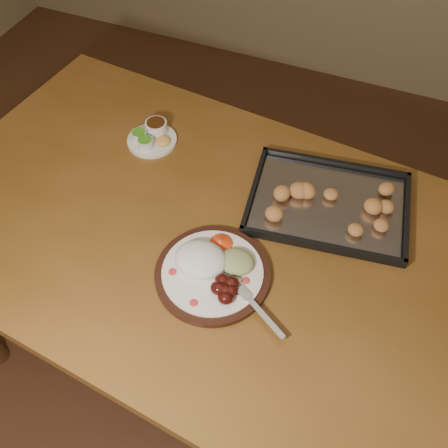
% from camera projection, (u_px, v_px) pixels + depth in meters
% --- Properties ---
extents(ground, '(4.00, 4.00, 0.00)m').
position_uv_depth(ground, '(182.00, 395.00, 1.73)').
color(ground, '#512E1B').
rests_on(ground, ground).
extents(dining_table, '(1.59, 1.06, 0.75)m').
position_uv_depth(dining_table, '(208.00, 251.00, 1.31)').
color(dining_table, brown).
rests_on(dining_table, ground).
extents(dinner_plate, '(0.34, 0.27, 0.06)m').
position_uv_depth(dinner_plate, '(212.00, 269.00, 1.14)').
color(dinner_plate, black).
rests_on(dinner_plate, dining_table).
extents(condiment_saucer, '(0.14, 0.14, 0.05)m').
position_uv_depth(condiment_saucer, '(152.00, 136.00, 1.42)').
color(condiment_saucer, silver).
rests_on(condiment_saucer, dining_table).
extents(baking_tray, '(0.44, 0.35, 0.04)m').
position_uv_depth(baking_tray, '(328.00, 203.00, 1.27)').
color(baking_tray, black).
rests_on(baking_tray, dining_table).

